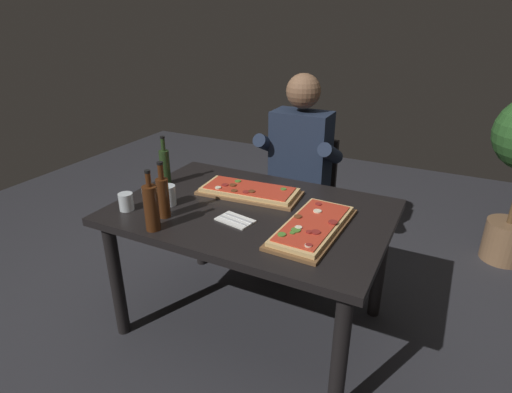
% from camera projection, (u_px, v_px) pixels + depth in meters
% --- Properties ---
extents(ground_plane, '(6.40, 6.40, 0.00)m').
position_uv_depth(ground_plane, '(252.00, 321.00, 2.47)').
color(ground_plane, '#2D2D33').
extents(dining_table, '(1.40, 0.96, 0.74)m').
position_uv_depth(dining_table, '(252.00, 225.00, 2.21)').
color(dining_table, black).
rests_on(dining_table, ground_plane).
extents(pizza_rectangular_front, '(0.58, 0.29, 0.05)m').
position_uv_depth(pizza_rectangular_front, '(249.00, 191.00, 2.33)').
color(pizza_rectangular_front, brown).
rests_on(pizza_rectangular_front, dining_table).
extents(pizza_rectangular_left, '(0.28, 0.58, 0.05)m').
position_uv_depth(pizza_rectangular_left, '(313.00, 226.00, 1.95)').
color(pizza_rectangular_left, brown).
rests_on(pizza_rectangular_left, dining_table).
extents(wine_bottle_dark, '(0.06, 0.06, 0.29)m').
position_uv_depth(wine_bottle_dark, '(165.00, 166.00, 2.44)').
color(wine_bottle_dark, '#233819').
rests_on(wine_bottle_dark, dining_table).
extents(oil_bottle_amber, '(0.07, 0.07, 0.30)m').
position_uv_depth(oil_bottle_amber, '(151.00, 207.00, 1.92)').
color(oil_bottle_amber, '#47230F').
rests_on(oil_bottle_amber, dining_table).
extents(vinegar_bottle_green, '(0.06, 0.06, 0.29)m').
position_uv_depth(vinegar_bottle_green, '(163.00, 196.00, 2.04)').
color(vinegar_bottle_green, '#47230F').
rests_on(vinegar_bottle_green, dining_table).
extents(tumbler_near_camera, '(0.07, 0.07, 0.09)m').
position_uv_depth(tumbler_near_camera, '(126.00, 203.00, 2.15)').
color(tumbler_near_camera, silver).
rests_on(tumbler_near_camera, dining_table).
extents(tumbler_far_side, '(0.08, 0.08, 0.11)m').
position_uv_depth(tumbler_far_side, '(168.00, 196.00, 2.20)').
color(tumbler_far_side, silver).
rests_on(tumbler_far_side, dining_table).
extents(napkin_cutlery_set, '(0.20, 0.14, 0.01)m').
position_uv_depth(napkin_cutlery_set, '(235.00, 220.00, 2.04)').
color(napkin_cutlery_set, white).
rests_on(napkin_cutlery_set, dining_table).
extents(diner_chair, '(0.44, 0.44, 0.87)m').
position_uv_depth(diner_chair, '(303.00, 194.00, 2.99)').
color(diner_chair, black).
rests_on(diner_chair, ground_plane).
extents(seated_diner, '(0.53, 0.41, 1.33)m').
position_uv_depth(seated_diner, '(298.00, 165.00, 2.78)').
color(seated_diner, '#23232D').
rests_on(seated_diner, ground_plane).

